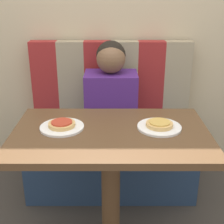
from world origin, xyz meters
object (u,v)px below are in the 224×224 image
Objects in this scene: person at (112,92)px; pizza_right at (161,124)px; plate_right at (160,127)px; pizza_left at (63,124)px; plate_left at (63,127)px.

person is 4.79× the size of pizza_right.
plate_right is (0.25, -0.58, 0.00)m from person.
plate_right is 0.50m from pizza_left.
person reaches higher than plate_right.
plate_right is 1.64× the size of pizza_right.
pizza_right is at bearing 0.00° from pizza_left.
plate_left is 0.50m from plate_right.
pizza_right is (0.00, 0.00, 0.02)m from plate_right.
pizza_left is (0.00, 0.00, 0.02)m from plate_left.
person is 2.92× the size of plate_left.
person is at bearing 67.06° from plate_left.
person is 0.64m from plate_left.
pizza_left reaches higher than plate_right.
pizza_left is (-0.50, 0.00, 0.02)m from plate_right.
person is at bearing 112.94° from plate_right.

